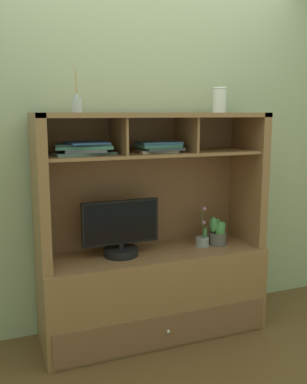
% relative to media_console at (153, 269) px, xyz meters
% --- Properties ---
extents(floor_plane, '(6.00, 6.00, 0.02)m').
position_rel_media_console_xyz_m(floor_plane, '(0.00, -0.01, -0.48)').
color(floor_plane, brown).
rests_on(floor_plane, ground).
extents(back_wall, '(6.00, 0.02, 2.80)m').
position_rel_media_console_xyz_m(back_wall, '(0.00, 0.27, 0.93)').
color(back_wall, '#9BAB84').
rests_on(back_wall, ground).
extents(media_console, '(1.54, 0.52, 1.54)m').
position_rel_media_console_xyz_m(media_console, '(0.00, 0.00, 0.00)').
color(media_console, olive).
rests_on(media_console, ground).
extents(tv_monitor, '(0.52, 0.23, 0.38)m').
position_rel_media_console_xyz_m(tv_monitor, '(-0.23, -0.01, 0.29)').
color(tv_monitor, black).
rests_on(tv_monitor, media_console).
extents(potted_orchid, '(0.11, 0.11, 0.28)m').
position_rel_media_console_xyz_m(potted_orchid, '(0.38, -0.01, 0.17)').
color(potted_orchid, gray).
rests_on(potted_orchid, media_console).
extents(potted_fern, '(0.15, 0.15, 0.21)m').
position_rel_media_console_xyz_m(potted_fern, '(0.49, -0.02, 0.21)').
color(potted_fern, '#56514A').
rests_on(potted_fern, media_console).
extents(magazine_stack_left, '(0.40, 0.25, 0.08)m').
position_rel_media_console_xyz_m(magazine_stack_left, '(-0.47, -0.02, 0.85)').
color(magazine_stack_left, slate).
rests_on(magazine_stack_left, media_console).
extents(magazine_stack_centre, '(0.28, 0.29, 0.07)m').
position_rel_media_console_xyz_m(magazine_stack_centre, '(0.03, -0.01, 0.85)').
color(magazine_stack_centre, beige).
rests_on(magazine_stack_centre, media_console).
extents(diffuser_bottle, '(0.06, 0.06, 0.28)m').
position_rel_media_console_xyz_m(diffuser_bottle, '(-0.50, -0.01, 1.12)').
color(diffuser_bottle, '#A8B3B6').
rests_on(diffuser_bottle, media_console).
extents(ceramic_vase, '(0.10, 0.10, 0.17)m').
position_rel_media_console_xyz_m(ceramic_vase, '(0.50, 0.02, 1.16)').
color(ceramic_vase, silver).
rests_on(ceramic_vase, media_console).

